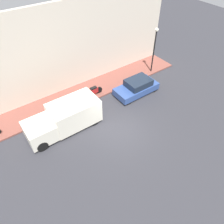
{
  "coord_description": "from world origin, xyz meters",
  "views": [
    {
      "loc": [
        -8.42,
        6.77,
        11.89
      ],
      "look_at": [
        1.38,
        -0.26,
        0.6
      ],
      "focal_mm": 35.0,
      "sensor_mm": 36.0,
      "label": 1
    }
  ],
  "objects_px": {
    "delivery_van": "(64,118)",
    "motorcycle_black": "(60,106)",
    "parked_car": "(137,87)",
    "motorcycle_red": "(92,91)",
    "streetlamp": "(155,44)"
  },
  "relations": [
    {
      "from": "motorcycle_red",
      "to": "streetlamp",
      "type": "distance_m",
      "value": 7.16
    },
    {
      "from": "parked_car",
      "to": "motorcycle_black",
      "type": "xyz_separation_m",
      "value": [
        1.71,
        6.45,
        -0.09
      ]
    },
    {
      "from": "parked_car",
      "to": "streetlamp",
      "type": "height_order",
      "value": "streetlamp"
    },
    {
      "from": "streetlamp",
      "to": "motorcycle_red",
      "type": "bearing_deg",
      "value": 89.35
    },
    {
      "from": "delivery_van",
      "to": "motorcycle_red",
      "type": "height_order",
      "value": "delivery_van"
    },
    {
      "from": "motorcycle_black",
      "to": "parked_car",
      "type": "bearing_deg",
      "value": -104.84
    },
    {
      "from": "delivery_van",
      "to": "motorcycle_black",
      "type": "xyz_separation_m",
      "value": [
        1.91,
        -0.49,
        -0.5
      ]
    },
    {
      "from": "delivery_van",
      "to": "motorcycle_black",
      "type": "height_order",
      "value": "delivery_van"
    },
    {
      "from": "delivery_van",
      "to": "parked_car",
      "type": "bearing_deg",
      "value": -88.35
    },
    {
      "from": "delivery_van",
      "to": "motorcycle_red",
      "type": "bearing_deg",
      "value": -60.75
    },
    {
      "from": "delivery_van",
      "to": "streetlamp",
      "type": "xyz_separation_m",
      "value": [
        1.91,
        -10.28,
        1.94
      ]
    },
    {
      "from": "parked_car",
      "to": "motorcycle_black",
      "type": "relative_size",
      "value": 1.84
    },
    {
      "from": "motorcycle_red",
      "to": "streetlamp",
      "type": "relative_size",
      "value": 0.45
    },
    {
      "from": "motorcycle_black",
      "to": "streetlamp",
      "type": "xyz_separation_m",
      "value": [
        -0.0,
        -9.79,
        2.44
      ]
    },
    {
      "from": "motorcycle_red",
      "to": "streetlamp",
      "type": "height_order",
      "value": "streetlamp"
    }
  ]
}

